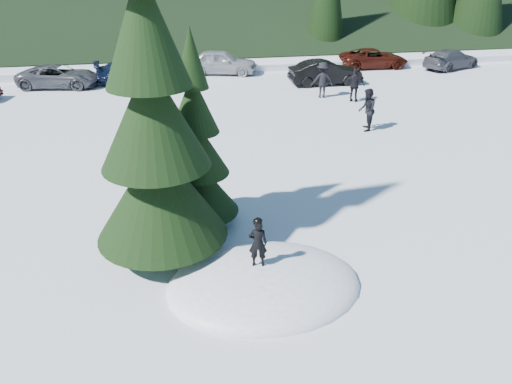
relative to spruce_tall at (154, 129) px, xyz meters
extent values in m
plane|color=white|center=(2.20, -1.80, -3.32)|extent=(200.00, 200.00, 0.00)
ellipsoid|color=white|center=(2.20, -1.80, -3.32)|extent=(4.48, 3.52, 0.96)
cylinder|color=black|center=(0.00, 0.00, -2.62)|extent=(0.38, 0.38, 1.40)
cone|color=black|center=(0.00, 0.00, -1.53)|extent=(3.20, 3.20, 2.46)
cone|color=black|center=(0.00, 0.00, 0.33)|extent=(2.54, 2.54, 2.46)
cone|color=black|center=(0.00, 0.00, 2.19)|extent=(1.88, 1.88, 2.46)
cylinder|color=black|center=(1.00, 1.40, -2.82)|extent=(0.26, 0.26, 1.00)
cone|color=black|center=(1.00, 1.40, -2.16)|extent=(2.20, 2.20, 1.52)
cone|color=black|center=(1.00, 1.40, -1.01)|extent=(1.75, 1.75, 1.52)
cone|color=black|center=(1.00, 1.40, 0.14)|extent=(1.29, 1.29, 1.52)
cone|color=black|center=(1.00, 1.40, 1.29)|extent=(0.84, 0.84, 1.52)
imported|color=black|center=(2.08, -1.64, -2.26)|extent=(0.47, 0.36, 1.15)
imported|color=black|center=(8.66, 8.20, -2.42)|extent=(0.94, 1.05, 1.79)
imported|color=black|center=(9.80, 12.58, -2.48)|extent=(1.05, 0.88, 1.68)
imported|color=black|center=(8.45, 13.68, -2.41)|extent=(1.26, 0.84, 1.82)
imported|color=#4E4F55|center=(-5.38, 18.47, -2.70)|extent=(4.71, 2.76, 1.23)
imported|color=black|center=(-1.25, 18.86, -2.68)|extent=(4.57, 2.20, 1.29)
imported|color=#9FA2A7|center=(3.97, 20.12, -2.58)|extent=(4.64, 2.80, 1.48)
imported|color=black|center=(9.46, 16.33, -2.64)|extent=(4.13, 1.47, 1.36)
imported|color=#3B110A|center=(14.00, 20.13, -2.71)|extent=(4.46, 2.17, 1.22)
imported|color=#47484E|center=(18.82, 18.90, -2.71)|extent=(4.55, 3.22, 1.22)
camera|label=1|loc=(0.27, -10.98, 3.62)|focal=35.00mm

